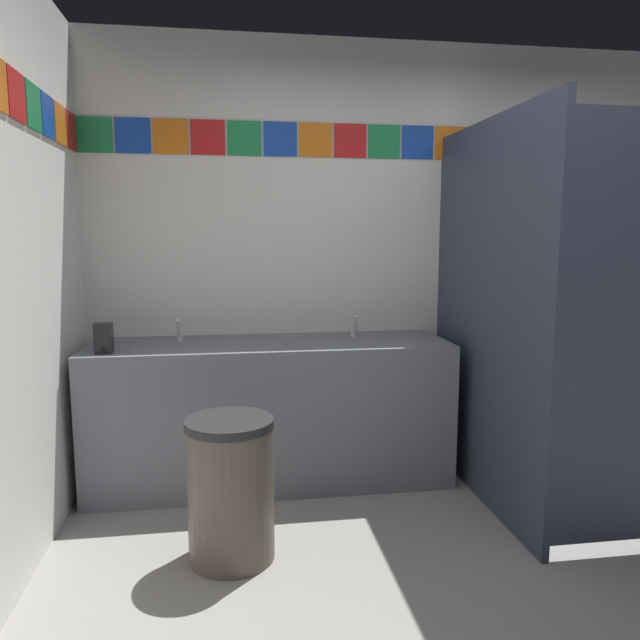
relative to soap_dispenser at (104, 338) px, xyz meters
name	(u,v)px	position (x,y,z in m)	size (l,w,h in m)	color
ground_plane	(518,614)	(1.74, -1.25, -0.91)	(8.53, 8.53, 0.00)	gray
wall_back	(397,255)	(1.74, 0.53, 0.41)	(3.88, 0.09, 2.63)	white
vanity_counter	(271,410)	(0.89, 0.19, -0.49)	(2.07, 0.61, 0.83)	slate
faucet_left	(180,333)	(0.37, 0.28, -0.03)	(0.04, 0.10, 0.14)	silver
faucet_right	(354,329)	(1.40, 0.28, -0.03)	(0.04, 0.10, 0.14)	silver
soap_dispenser	(104,338)	(0.00, 0.00, 0.00)	(0.09, 0.09, 0.16)	black
stall_divider	(539,321)	(2.19, -0.47, 0.11)	(0.92, 1.42, 2.05)	#33384C
toilet	(558,422)	(2.66, 0.07, -0.61)	(0.39, 0.49, 0.74)	white
trash_bin	(231,489)	(0.65, -0.66, -0.59)	(0.39, 0.39, 0.65)	brown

